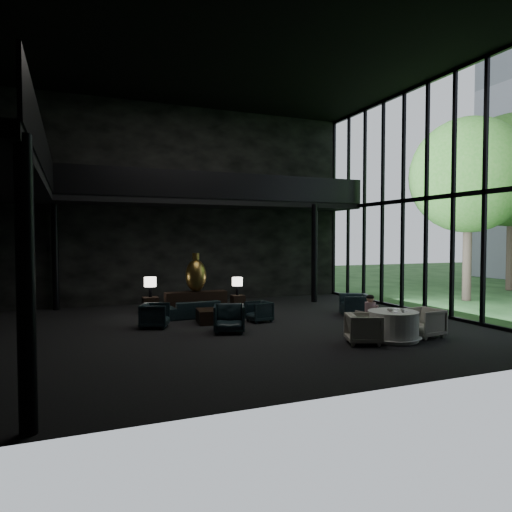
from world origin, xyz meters
name	(u,v)px	position (x,y,z in m)	size (l,w,h in m)	color
floor	(237,328)	(0.00, 0.00, 0.00)	(14.00, 12.00, 0.02)	black
ceiling	(236,49)	(0.00, 0.00, 8.00)	(14.00, 12.00, 0.02)	black
wall_back	(188,205)	(0.00, 6.00, 4.00)	(14.00, 0.04, 8.00)	black
wall_front	(357,156)	(0.00, -6.00, 4.00)	(14.00, 0.04, 8.00)	black
curtain_wall	(426,198)	(6.95, 0.00, 4.00)	(0.20, 12.00, 8.00)	black
mezzanine_left	(0,181)	(-6.00, 0.00, 4.00)	(2.00, 12.00, 0.25)	black
mezzanine_back	(218,204)	(1.00, 5.00, 4.00)	(12.00, 2.00, 0.25)	black
railing_left	(45,158)	(-5.00, 0.00, 4.60)	(0.06, 12.00, 1.00)	black
railing_back	(226,186)	(1.00, 4.00, 4.60)	(12.00, 0.06, 1.00)	black
column_sw	(26,286)	(-5.00, -5.70, 2.00)	(0.24, 0.24, 4.00)	black
column_nw	(55,255)	(-5.00, 5.70, 2.00)	(0.24, 0.24, 4.00)	black
column_ne	(314,253)	(4.80, 4.00, 2.00)	(0.24, 0.24, 4.00)	black
tree_near	(469,176)	(11.00, 2.00, 5.23)	(4.80, 4.80, 7.65)	#382D23
tree_far	(512,171)	(16.00, 4.00, 5.99)	(5.60, 5.60, 8.80)	#382D23
console	(196,301)	(-0.32, 3.50, 0.35)	(2.21, 0.50, 0.70)	black
bronze_urn	(196,275)	(-0.32, 3.49, 1.30)	(0.74, 0.74, 1.39)	#986536
side_table_left	(150,305)	(-1.92, 3.63, 0.28)	(0.52, 0.52, 0.57)	black
table_lamp_left	(150,283)	(-1.92, 3.63, 1.07)	(0.42, 0.42, 0.70)	black
side_table_right	(238,302)	(1.28, 3.51, 0.25)	(0.45, 0.45, 0.50)	black
table_lamp_right	(237,282)	(1.28, 3.55, 0.97)	(0.40, 0.40, 0.66)	black
sofa	(196,307)	(-0.65, 2.21, 0.35)	(1.78, 0.52, 0.69)	black
lounge_armchair_west	(155,314)	(-2.20, 0.97, 0.40)	(0.78, 0.73, 0.80)	black
lounge_armchair_east	(259,312)	(0.99, 0.72, 0.32)	(0.62, 0.59, 0.64)	black
lounge_armchair_south	(229,315)	(-0.40, -0.49, 0.48)	(0.94, 0.88, 0.97)	black
window_armchair	(356,301)	(4.53, 0.63, 0.47)	(1.06, 0.69, 0.93)	black
coffee_table	(213,316)	(-0.40, 1.09, 0.21)	(0.95, 0.95, 0.42)	black
dining_table	(393,327)	(3.23, -2.94, 0.33)	(1.45, 1.45, 0.75)	white
dining_chair_north	(373,322)	(3.21, -2.13, 0.34)	(0.65, 0.61, 0.67)	beige
dining_chair_east	(424,320)	(4.25, -2.94, 0.46)	(0.89, 0.83, 0.91)	#BEB5A8
dining_chair_west	(364,326)	(2.28, -3.01, 0.44)	(0.86, 0.80, 0.88)	silver
child	(370,306)	(3.17, -2.05, 0.76)	(0.29, 0.29, 0.63)	pink
plate_a	(394,312)	(3.15, -3.06, 0.76)	(0.22, 0.22, 0.01)	white
plate_b	(395,309)	(3.46, -2.72, 0.76)	(0.21, 0.21, 0.01)	white
saucer	(404,311)	(3.44, -3.11, 0.76)	(0.17, 0.17, 0.01)	white
coffee_cup	(402,309)	(3.47, -3.00, 0.79)	(0.08, 0.08, 0.06)	white
cereal_bowl	(390,309)	(3.17, -2.91, 0.79)	(0.17, 0.17, 0.09)	white
cream_pot	(403,311)	(3.31, -3.23, 0.78)	(0.06, 0.06, 0.07)	#99999E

